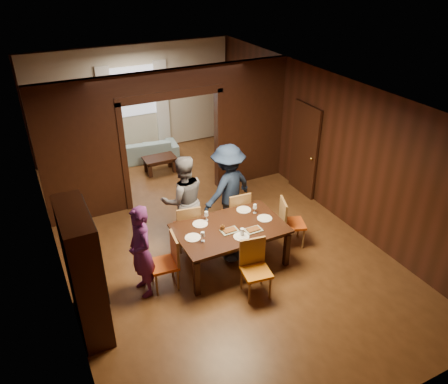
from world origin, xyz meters
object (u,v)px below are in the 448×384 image
person_navy (228,188)px  sofa (142,150)px  person_purple (141,252)px  dining_table (230,245)px  chair_left (164,263)px  hutch (84,272)px  chair_near (256,270)px  person_grey (183,200)px  coffee_table (160,165)px  chair_far_r (236,212)px  chair_right (293,222)px  chair_far_l (187,225)px

person_navy → sofa: 4.00m
person_purple → dining_table: bearing=84.4°
person_navy → chair_left: bearing=13.8°
hutch → chair_near: bearing=-11.7°
hutch → person_purple: bearing=20.7°
person_grey → dining_table: size_ratio=0.94×
dining_table → coffee_table: (0.09, 4.05, -0.18)m
person_purple → person_grey: bearing=125.7°
person_grey → chair_left: (-0.81, -1.10, -0.40)m
chair_far_r → hutch: (-3.06, -1.18, 0.52)m
person_grey → chair_near: 2.04m
chair_right → chair_left: bearing=110.8°
dining_table → chair_near: (0.00, -0.92, 0.10)m
coffee_table → chair_near: bearing=-91.0°
person_navy → coffee_table: bearing=-101.1°
sofa → chair_far_l: (-0.41, -4.18, 0.21)m
chair_near → person_purple: bearing=160.1°
chair_far_r → hutch: hutch is taller
person_navy → dining_table: size_ratio=0.95×
person_navy → coffee_table: 3.11m
person_purple → chair_near: size_ratio=1.66×
person_grey → person_navy: 0.95m
chair_near → chair_far_r: bearing=81.5°
chair_far_l → chair_near: (0.50, -1.69, 0.00)m
sofa → chair_left: bearing=83.3°
person_navy → chair_far_r: 0.49m
person_grey → chair_far_r: person_grey is taller
hutch → chair_left: bearing=14.1°
person_purple → chair_near: 1.86m
person_purple → hutch: size_ratio=0.80×
person_grey → chair_near: size_ratio=1.83×
coffee_table → chair_far_l: chair_far_l is taller
person_grey → chair_far_l: person_grey is taller
sofa → hutch: 5.93m
person_grey → coffee_table: person_grey is taller
dining_table → hutch: 2.64m
dining_table → chair_right: bearing=-0.7°
person_grey → hutch: 2.52m
coffee_table → person_purple: bearing=-112.5°
chair_near → dining_table: bearing=98.7°
person_grey → chair_far_r: 1.09m
person_purple → chair_right: bearing=83.5°
chair_left → chair_far_l: same height
chair_right → chair_far_r: size_ratio=1.00×
person_purple → chair_far_l: size_ratio=1.66×
person_grey → chair_right: 2.10m
person_grey → chair_left: 1.42m
person_navy → dining_table: person_navy is taller
person_navy → hutch: 3.35m
person_grey → person_navy: bearing=-173.2°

